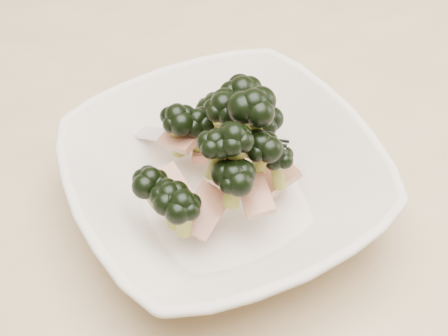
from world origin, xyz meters
The scene contains 2 objects.
dining_table centered at (0.00, 0.00, 0.65)m, with size 1.20×0.80×0.75m.
broccoli_dish centered at (-0.08, -0.03, 0.79)m, with size 0.28×0.28×0.13m.
Camera 1 is at (-0.23, -0.35, 1.20)m, focal length 50.00 mm.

